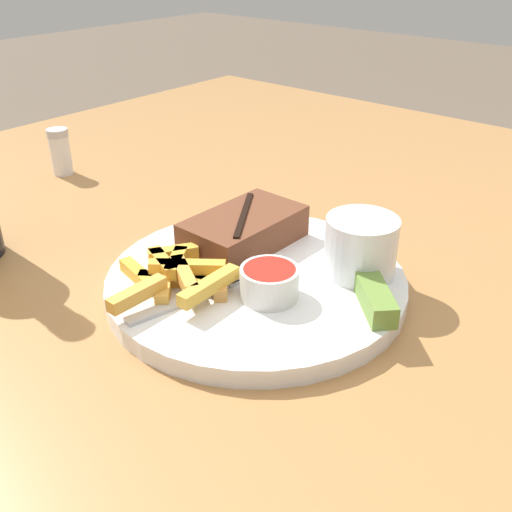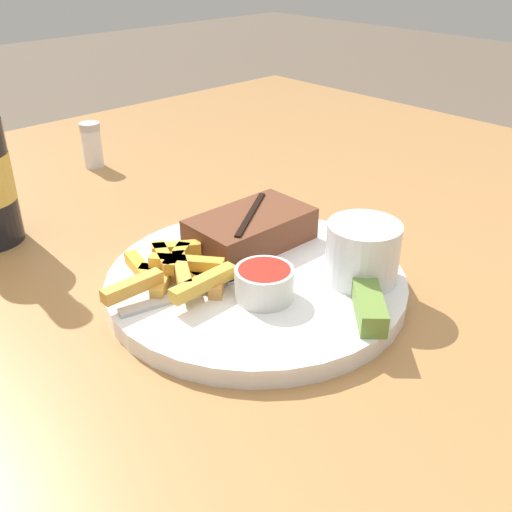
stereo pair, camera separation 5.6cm
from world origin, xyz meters
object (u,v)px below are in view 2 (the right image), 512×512
object	(u,v)px
dipping_sauce_cup	(264,282)
salt_shaker	(92,145)
fork_utensil	(185,294)
knife_utensil	(235,258)
steak_portion	(251,229)
pickle_spear	(369,305)
coleslaw_cup	(363,249)
dinner_plate	(256,282)

from	to	relation	value
dipping_sauce_cup	salt_shaker	size ratio (longest dim) A/B	0.81
dipping_sauce_cup	fork_utensil	world-z (taller)	dipping_sauce_cup
fork_utensil	knife_utensil	distance (m)	0.08
fork_utensil	knife_utensil	size ratio (longest dim) A/B	0.82
dipping_sauce_cup	fork_utensil	size ratio (longest dim) A/B	0.39
steak_portion	pickle_spear	distance (m)	0.17
steak_portion	salt_shaker	world-z (taller)	salt_shaker
steak_portion	knife_utensil	size ratio (longest dim) A/B	0.78
salt_shaker	pickle_spear	bearing A→B (deg)	-94.26
fork_utensil	steak_portion	bearing A→B (deg)	29.09
coleslaw_cup	pickle_spear	world-z (taller)	coleslaw_cup
dinner_plate	dipping_sauce_cup	world-z (taller)	dipping_sauce_cup
dinner_plate	knife_utensil	world-z (taller)	knife_utensil
dipping_sauce_cup	salt_shaker	xyz separation A→B (m)	(0.08, 0.45, -0.00)
steak_portion	coleslaw_cup	xyz separation A→B (m)	(0.03, -0.12, 0.01)
knife_utensil	salt_shaker	xyz separation A→B (m)	(0.06, 0.38, 0.01)
steak_portion	dipping_sauce_cup	size ratio (longest dim) A/B	2.40
fork_utensil	pickle_spear	bearing A→B (deg)	-41.46
steak_portion	salt_shaker	bearing A→B (deg)	86.38
salt_shaker	knife_utensil	bearing A→B (deg)	-98.80
knife_utensil	fork_utensil	bearing A→B (deg)	120.61
dinner_plate	pickle_spear	size ratio (longest dim) A/B	4.45
dinner_plate	fork_utensil	size ratio (longest dim) A/B	2.13
steak_portion	dipping_sauce_cup	distance (m)	0.10
dinner_plate	fork_utensil	distance (m)	0.08
pickle_spear	dipping_sauce_cup	bearing A→B (deg)	118.97
coleslaw_cup	knife_utensil	bearing A→B (deg)	120.77
steak_portion	fork_utensil	size ratio (longest dim) A/B	0.95
pickle_spear	salt_shaker	xyz separation A→B (m)	(0.04, 0.53, 0.00)
dinner_plate	coleslaw_cup	distance (m)	0.11
dinner_plate	dipping_sauce_cup	size ratio (longest dim) A/B	5.41
dipping_sauce_cup	pickle_spear	bearing A→B (deg)	-61.03
dinner_plate	coleslaw_cup	xyz separation A→B (m)	(0.07, -0.07, 0.04)
coleslaw_cup	dinner_plate	bearing A→B (deg)	132.66
coleslaw_cup	dipping_sauce_cup	distance (m)	0.10
knife_utensil	salt_shaker	distance (m)	0.38
dipping_sauce_cup	fork_utensil	bearing A→B (deg)	135.10
knife_utensil	salt_shaker	bearing A→B (deg)	8.82
pickle_spear	salt_shaker	distance (m)	0.53
dinner_plate	knife_utensil	size ratio (longest dim) A/B	1.75
dinner_plate	knife_utensil	distance (m)	0.04
dinner_plate	salt_shaker	distance (m)	0.42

